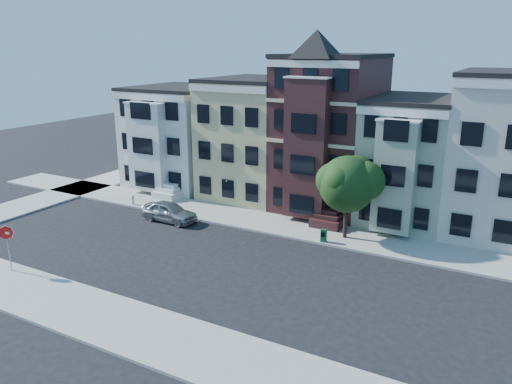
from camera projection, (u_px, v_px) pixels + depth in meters
The scene contains 13 objects.
ground at pixel (240, 270), 29.74m from camera, with size 120.00×120.00×0.00m, color black.
far_sidewalk at pixel (295, 228), 36.44m from camera, with size 60.00×4.00×0.15m, color #9E9B93.
near_sidewalk at pixel (151, 334), 22.99m from camera, with size 60.00×4.00×0.15m, color #9E9B93.
cross_sidewalk at pixel (3, 212), 39.90m from camera, with size 4.00×60.00×0.15m, color #9E9B93.
house_white at pixel (182, 137), 47.61m from camera, with size 8.00×9.00×9.00m, color silver.
house_yellow at pixel (255, 139), 43.77m from camera, with size 7.00×9.00×10.00m, color #CABA7E.
house_brown at pixel (330, 134), 40.25m from camera, with size 7.00×9.00×12.00m, color #3A1A1A.
house_green at pixel (411, 161), 37.66m from camera, with size 6.00×9.00×9.00m, color #909E85.
street_tree at pixel (347, 188), 33.48m from camera, with size 6.08×6.08×7.08m, color #234819, non-canonical shape.
parked_car at pixel (169, 212), 37.89m from camera, with size 1.81×4.49×1.53m, color #A5A8AC.
newspaper_box at pixel (324, 235), 33.58m from camera, with size 0.39×0.35×0.87m, color #155F2D.
fire_hydrant at pixel (133, 201), 41.52m from camera, with size 0.23×0.23×0.64m, color silver.
stop_sign at pixel (8, 245), 28.92m from camera, with size 0.87×0.12×3.16m, color red, non-canonical shape.
Camera 1 is at (13.98, -23.39, 12.82)m, focal length 35.00 mm.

